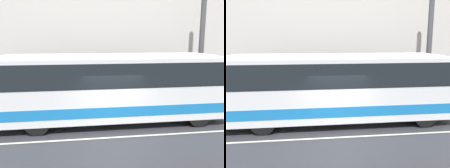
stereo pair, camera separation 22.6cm
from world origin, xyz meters
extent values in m
plane|color=#333338|center=(0.00, 0.00, 0.00)|extent=(60.00, 60.00, 0.00)
cube|color=gray|center=(0.00, 5.17, 0.06)|extent=(60.00, 2.34, 0.13)
cube|color=#2D2B28|center=(0.00, 6.32, 1.40)|extent=(60.00, 0.06, 2.80)
cube|color=beige|center=(0.00, 0.00, 0.00)|extent=(54.00, 0.14, 0.01)
cube|color=white|center=(0.02, 1.87, 1.76)|extent=(11.22, 2.58, 2.82)
cube|color=#1972BF|center=(0.02, 1.87, 0.90)|extent=(11.17, 2.60, 0.45)
cube|color=black|center=(0.02, 1.87, 2.45)|extent=(10.89, 2.60, 1.07)
cube|color=orange|center=(5.59, 1.87, 2.98)|extent=(0.12, 1.93, 0.28)
cube|color=white|center=(0.02, 1.87, 3.23)|extent=(9.54, 2.19, 0.12)
cylinder|color=black|center=(4.04, 0.74, 0.52)|extent=(1.05, 0.28, 1.05)
cylinder|color=black|center=(4.04, 3.00, 0.52)|extent=(1.05, 0.28, 1.05)
cylinder|color=black|center=(-3.19, 0.74, 0.52)|extent=(1.05, 0.28, 1.05)
cylinder|color=black|center=(-3.19, 3.00, 0.52)|extent=(1.05, 0.28, 1.05)
cylinder|color=#4C4C4F|center=(6.03, 4.63, 3.51)|extent=(0.31, 0.31, 6.77)
cylinder|color=maroon|center=(-3.58, 4.57, 0.80)|extent=(0.36, 0.36, 1.35)
sphere|color=tan|center=(-3.58, 4.57, 1.60)|extent=(0.25, 0.25, 0.25)
camera|label=1|loc=(-1.57, -9.59, 4.03)|focal=40.00mm
camera|label=2|loc=(-1.35, -9.62, 4.03)|focal=40.00mm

